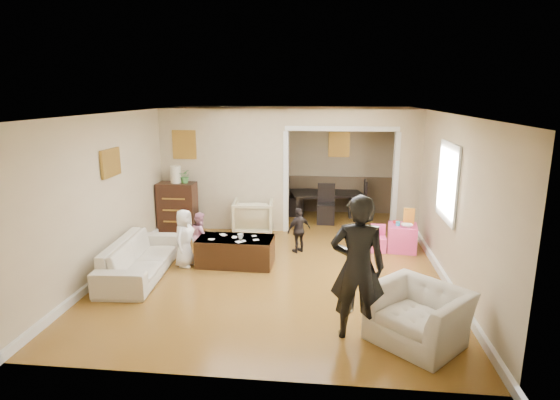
# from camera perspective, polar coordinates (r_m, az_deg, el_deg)

# --- Properties ---
(floor) EXTENTS (7.00, 7.00, 0.00)m
(floor) POSITION_cam_1_polar(r_m,az_deg,el_deg) (8.16, -0.15, -7.52)
(floor) COLOR olive
(floor) RESTS_ON ground
(partition_left) EXTENTS (2.75, 0.18, 2.60)m
(partition_left) POSITION_cam_1_polar(r_m,az_deg,el_deg) (9.76, -7.07, 3.79)
(partition_left) COLOR #C2B48E
(partition_left) RESTS_ON ground
(partition_right) EXTENTS (0.55, 0.18, 2.60)m
(partition_right) POSITION_cam_1_polar(r_m,az_deg,el_deg) (9.66, 15.83, 3.27)
(partition_right) COLOR #C2B48E
(partition_right) RESTS_ON ground
(partition_header) EXTENTS (2.22, 0.18, 0.35)m
(partition_header) POSITION_cam_1_polar(r_m,az_deg,el_deg) (9.39, 7.85, 10.30)
(partition_header) COLOR #C2B48E
(partition_header) RESTS_ON partition_right
(window_pane) EXTENTS (0.03, 0.95, 1.10)m
(window_pane) POSITION_cam_1_polar(r_m,az_deg,el_deg) (7.55, 20.58, 2.14)
(window_pane) COLOR white
(window_pane) RESTS_ON ground
(framed_art_partition) EXTENTS (0.45, 0.03, 0.55)m
(framed_art_partition) POSITION_cam_1_polar(r_m,az_deg,el_deg) (9.81, -12.02, 6.89)
(framed_art_partition) COLOR brown
(framed_art_partition) RESTS_ON partition_left
(framed_art_sofa_wall) EXTENTS (0.03, 0.55, 0.40)m
(framed_art_sofa_wall) POSITION_cam_1_polar(r_m,az_deg,el_deg) (7.90, -20.66, 4.44)
(framed_art_sofa_wall) COLOR brown
(framed_art_alcove) EXTENTS (0.45, 0.03, 0.55)m
(framed_art_alcove) POSITION_cam_1_polar(r_m,az_deg,el_deg) (11.09, 7.50, 7.00)
(framed_art_alcove) COLOR brown
(sofa) EXTENTS (0.92, 2.08, 0.59)m
(sofa) POSITION_cam_1_polar(r_m,az_deg,el_deg) (7.73, -17.33, -7.01)
(sofa) COLOR beige
(sofa) RESTS_ON ground
(armchair_back) EXTENTS (0.88, 0.90, 0.76)m
(armchair_back) POSITION_cam_1_polar(r_m,az_deg,el_deg) (9.46, -3.40, -2.17)
(armchair_back) COLOR #C8BB8B
(armchair_back) RESTS_ON ground
(armchair_front) EXTENTS (1.38, 1.37, 0.67)m
(armchair_front) POSITION_cam_1_polar(r_m,az_deg,el_deg) (5.76, 17.12, -13.81)
(armchair_front) COLOR beige
(armchair_front) RESTS_ON ground
(dresser) EXTENTS (0.78, 0.44, 1.08)m
(dresser) POSITION_cam_1_polar(r_m,az_deg,el_deg) (9.81, -12.85, -0.95)
(dresser) COLOR black
(dresser) RESTS_ON ground
(table_lamp) EXTENTS (0.22, 0.22, 0.36)m
(table_lamp) POSITION_cam_1_polar(r_m,az_deg,el_deg) (9.66, -13.07, 3.18)
(table_lamp) COLOR beige
(table_lamp) RESTS_ON dresser
(potted_plant) EXTENTS (0.26, 0.23, 0.29)m
(potted_plant) POSITION_cam_1_polar(r_m,az_deg,el_deg) (9.60, -11.93, 2.97)
(potted_plant) COLOR #407D37
(potted_plant) RESTS_ON dresser
(coffee_table) EXTENTS (1.31, 0.68, 0.48)m
(coffee_table) POSITION_cam_1_polar(r_m,az_deg,el_deg) (7.88, -5.64, -6.49)
(coffee_table) COLOR #381F12
(coffee_table) RESTS_ON ground
(coffee_cup) EXTENTS (0.10, 0.10, 0.09)m
(coffee_cup) POSITION_cam_1_polar(r_m,az_deg,el_deg) (7.72, -5.03, -4.63)
(coffee_cup) COLOR silver
(coffee_cup) RESTS_ON coffee_table
(play_table) EXTENTS (0.58, 0.58, 0.50)m
(play_table) POSITION_cam_1_polar(r_m,az_deg,el_deg) (8.83, 15.20, -4.64)
(play_table) COLOR #DC397D
(play_table) RESTS_ON ground
(cereal_box) EXTENTS (0.21, 0.09, 0.30)m
(cereal_box) POSITION_cam_1_polar(r_m,az_deg,el_deg) (8.83, 16.03, -1.97)
(cereal_box) COLOR yellow
(cereal_box) RESTS_ON play_table
(cyan_cup) EXTENTS (0.08, 0.08, 0.08)m
(cyan_cup) POSITION_cam_1_polar(r_m,az_deg,el_deg) (8.68, 14.72, -2.91)
(cyan_cup) COLOR #269BBF
(cyan_cup) RESTS_ON play_table
(toy_block) EXTENTS (0.09, 0.08, 0.05)m
(toy_block) POSITION_cam_1_polar(r_m,az_deg,el_deg) (8.84, 14.43, -2.69)
(toy_block) COLOR red
(toy_block) RESTS_ON play_table
(play_bowl) EXTENTS (0.24, 0.24, 0.05)m
(play_bowl) POSITION_cam_1_polar(r_m,az_deg,el_deg) (8.64, 15.76, -3.14)
(play_bowl) COLOR white
(play_bowl) RESTS_ON play_table
(dining_table) EXTENTS (1.83, 1.27, 0.59)m
(dining_table) POSITION_cam_1_polar(r_m,az_deg,el_deg) (10.95, 5.85, -0.51)
(dining_table) COLOR black
(dining_table) RESTS_ON ground
(adult_person) EXTENTS (0.66, 0.44, 1.79)m
(adult_person) POSITION_cam_1_polar(r_m,az_deg,el_deg) (5.46, 9.80, -8.46)
(adult_person) COLOR black
(adult_person) RESTS_ON ground
(child_kneel_a) EXTENTS (0.41, 0.54, 1.00)m
(child_kneel_a) POSITION_cam_1_polar(r_m,az_deg,el_deg) (7.87, -12.00, -4.74)
(child_kneel_a) COLOR white
(child_kneel_a) RESTS_ON ground
(child_kneel_b) EXTENTS (0.43, 0.49, 0.84)m
(child_kneel_b) POSITION_cam_1_polar(r_m,az_deg,el_deg) (8.26, -10.02, -4.39)
(child_kneel_b) COLOR pink
(child_kneel_b) RESTS_ON ground
(child_toddler) EXTENTS (0.52, 0.48, 0.86)m
(child_toddler) POSITION_cam_1_polar(r_m,az_deg,el_deg) (8.39, 2.42, -3.84)
(child_toddler) COLOR black
(child_toddler) RESTS_ON ground
(craft_papers) EXTENTS (0.87, 0.51, 0.00)m
(craft_papers) POSITION_cam_1_polar(r_m,az_deg,el_deg) (7.78, -5.77, -4.84)
(craft_papers) COLOR white
(craft_papers) RESTS_ON coffee_table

